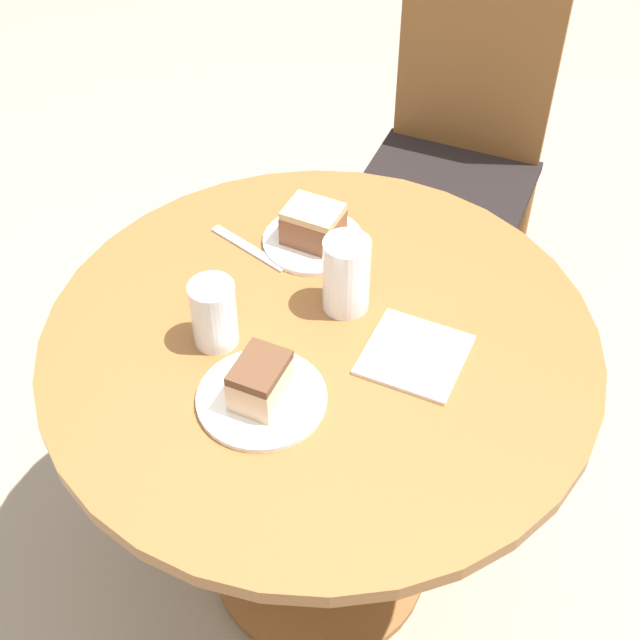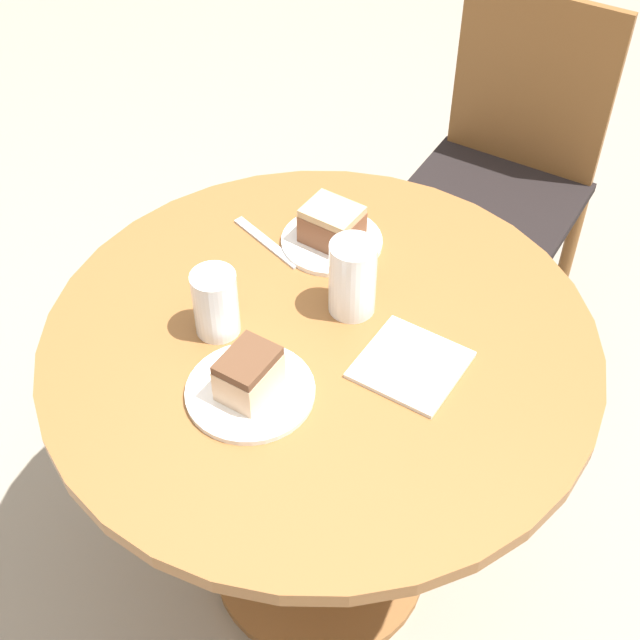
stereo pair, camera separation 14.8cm
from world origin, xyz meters
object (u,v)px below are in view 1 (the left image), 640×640
object	(u,v)px
glass_water	(346,278)
cake_slice_near	(313,224)
chair	(451,170)
cake_slice_far	(260,381)
glass_lemonade	(214,317)
plate_far	(262,398)
plate_near	(313,241)

from	to	relation	value
glass_water	cake_slice_near	bearing A→B (deg)	129.86
chair	cake_slice_far	size ratio (longest dim) A/B	9.31
chair	glass_lemonade	bearing A→B (deg)	-98.70
chair	cake_slice_near	size ratio (longest dim) A/B	8.57
cake_slice_near	glass_water	bearing A→B (deg)	-50.14
plate_far	glass_lemonade	size ratio (longest dim) A/B	1.69
plate_near	glass_water	distance (m)	0.19
chair	plate_far	size ratio (longest dim) A/B	4.49
plate_near	glass_lemonade	bearing A→B (deg)	-101.96
cake_slice_near	chair	bearing A→B (deg)	80.23
cake_slice_far	glass_lemonade	distance (m)	0.16
glass_lemonade	cake_slice_near	bearing A→B (deg)	78.04
glass_water	plate_far	bearing A→B (deg)	-101.35
cake_slice_near	glass_lemonade	xyz separation A→B (m)	(-0.06, -0.29, 0.01)
cake_slice_far	glass_water	world-z (taller)	glass_water
plate_near	glass_lemonade	xyz separation A→B (m)	(-0.06, -0.29, 0.05)
glass_water	cake_slice_far	bearing A→B (deg)	-101.35
chair	cake_slice_far	world-z (taller)	chair
glass_water	plate_near	bearing A→B (deg)	129.86
chair	glass_lemonade	distance (m)	1.02
cake_slice_near	glass_lemonade	distance (m)	0.30
glass_lemonade	chair	bearing A→B (deg)	79.56
cake_slice_near	glass_water	size ratio (longest dim) A/B	0.76
plate_near	plate_far	bearing A→B (deg)	-80.82
cake_slice_near	cake_slice_far	distance (m)	0.39
plate_near	cake_slice_far	bearing A→B (deg)	-80.82
plate_near	cake_slice_near	world-z (taller)	cake_slice_near
cake_slice_far	glass_water	bearing A→B (deg)	78.65
plate_far	glass_lemonade	distance (m)	0.16
plate_far	cake_slice_far	xyz separation A→B (m)	(-0.00, -0.00, 0.04)
plate_far	cake_slice_far	bearing A→B (deg)	-116.57
chair	plate_far	bearing A→B (deg)	-91.11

